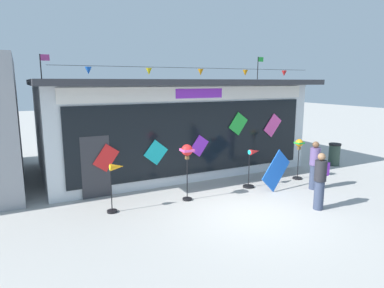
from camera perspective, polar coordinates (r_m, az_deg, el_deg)
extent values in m
plane|color=#ADAAA5|center=(9.81, 9.69, -11.54)|extent=(80.00, 80.00, 0.00)
cube|color=silver|center=(14.78, -4.34, 3.20)|extent=(10.30, 5.89, 3.55)
cube|color=#333338|center=(14.28, -3.80, 10.49)|extent=(10.70, 6.70, 0.20)
cube|color=white|center=(11.97, 1.18, 8.64)|extent=(9.48, 0.08, 0.47)
cube|color=purple|center=(11.94, 1.25, 8.64)|extent=(1.85, 0.04, 0.33)
cube|color=black|center=(12.14, 1.13, 1.00)|extent=(9.27, 0.06, 2.60)
cube|color=#333338|center=(11.04, -16.11, -3.83)|extent=(0.90, 0.07, 2.00)
cube|color=red|center=(10.99, -14.45, -2.31)|extent=(0.86, 0.03, 0.92)
cube|color=#19B7BC|center=(11.46, -6.19, -1.45)|extent=(0.89, 0.03, 0.90)
cube|color=purple|center=(12.14, 1.26, -0.31)|extent=(0.78, 0.03, 0.81)
cube|color=green|center=(12.91, 7.90, 3.44)|extent=(0.87, 0.03, 0.91)
cube|color=#EA4CA3|center=(13.96, 13.59, 3.11)|extent=(0.91, 0.03, 0.96)
cylinder|color=black|center=(11.87, 1.48, 12.84)|extent=(9.89, 0.01, 0.01)
cone|color=blue|center=(10.58, -17.27, 11.88)|extent=(0.20, 0.20, 0.22)
cone|color=yellow|center=(11.08, -7.37, 12.19)|extent=(0.20, 0.20, 0.22)
cone|color=orange|center=(11.86, 1.47, 12.16)|extent=(0.20, 0.20, 0.22)
cone|color=orange|center=(12.88, 9.06, 11.91)|extent=(0.20, 0.20, 0.22)
cone|color=red|center=(14.07, 15.44, 11.55)|extent=(0.20, 0.20, 0.22)
cylinder|color=black|center=(13.54, -24.42, 11.92)|extent=(0.04, 0.04, 0.90)
cube|color=#EA4CA3|center=(13.57, -23.84, 13.36)|extent=(0.32, 0.02, 0.22)
cylinder|color=black|center=(17.17, 11.16, 12.54)|extent=(0.04, 0.04, 1.12)
cube|color=green|center=(17.29, 11.64, 13.96)|extent=(0.32, 0.02, 0.22)
cylinder|color=black|center=(9.98, -13.46, -11.10)|extent=(0.29, 0.29, 0.06)
cylinder|color=black|center=(9.77, -13.62, -7.67)|extent=(0.03, 0.03, 1.32)
cone|color=orange|center=(9.63, -12.69, -3.82)|extent=(0.40, 0.23, 0.21)
cylinder|color=yellow|center=(9.59, -13.80, -3.93)|extent=(0.03, 0.16, 0.16)
cylinder|color=black|center=(10.66, -0.83, -9.37)|extent=(0.29, 0.29, 0.06)
cylinder|color=black|center=(10.45, -0.84, -5.83)|extent=(0.03, 0.03, 1.43)
sphere|color=red|center=(10.23, -0.85, -1.04)|extent=(0.35, 0.35, 0.35)
cube|color=#EA4CA3|center=(10.23, -0.85, -1.04)|extent=(0.36, 0.36, 0.08)
cube|color=brown|center=(10.28, -0.85, -2.33)|extent=(0.10, 0.10, 0.10)
cylinder|color=black|center=(12.04, 9.60, -7.15)|extent=(0.39, 0.39, 0.06)
cylinder|color=black|center=(11.88, 9.69, -4.38)|extent=(0.03, 0.03, 1.27)
cone|color=red|center=(11.86, 10.65, -1.29)|extent=(0.47, 0.25, 0.20)
cylinder|color=#19B7BC|center=(11.73, 9.78, -1.39)|extent=(0.03, 0.16, 0.16)
cylinder|color=black|center=(13.48, 17.52, -5.58)|extent=(0.35, 0.35, 0.06)
cylinder|color=black|center=(13.33, 17.66, -3.09)|extent=(0.03, 0.03, 1.26)
sphere|color=orange|center=(13.17, 17.85, 0.18)|extent=(0.28, 0.28, 0.28)
cube|color=green|center=(13.17, 17.85, 0.18)|extent=(0.29, 0.29, 0.06)
cube|color=brown|center=(13.21, 17.80, -0.68)|extent=(0.10, 0.10, 0.10)
cylinder|color=#333D56|center=(12.31, 20.05, -5.32)|extent=(0.28, 0.28, 0.86)
cylinder|color=#604C7F|center=(12.14, 20.26, -2.00)|extent=(0.34, 0.34, 0.60)
sphere|color=brown|center=(12.06, 20.39, -0.10)|extent=(0.22, 0.22, 0.22)
cylinder|color=#333D56|center=(10.48, 20.84, -8.15)|extent=(0.28, 0.28, 0.86)
cylinder|color=#232328|center=(10.27, 21.11, -4.28)|extent=(0.34, 0.34, 0.60)
sphere|color=#8C6647|center=(10.18, 21.26, -2.05)|extent=(0.22, 0.22, 0.22)
cube|color=purple|center=(10.44, 21.62, -3.92)|extent=(0.22, 0.29, 0.38)
cylinder|color=#2D4238|center=(16.11, 23.10, -1.78)|extent=(0.48, 0.48, 0.91)
cylinder|color=black|center=(16.02, 23.23, -0.06)|extent=(0.52, 0.52, 0.08)
cube|color=blue|center=(11.74, 14.18, -4.42)|extent=(1.39, 0.26, 1.39)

